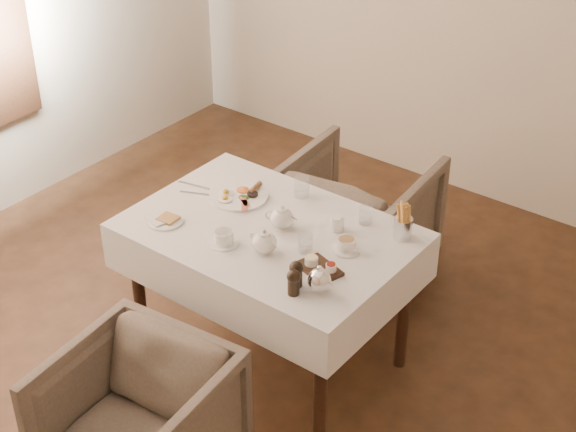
# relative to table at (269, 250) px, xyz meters

# --- Properties ---
(table) EXTENTS (1.28, 0.88, 0.75)m
(table) POSITION_rel_table_xyz_m (0.00, 0.00, 0.00)
(table) COLOR black
(table) RESTS_ON ground
(armchair_near) EXTENTS (0.73, 0.75, 0.62)m
(armchair_near) POSITION_rel_table_xyz_m (0.05, -0.93, -0.33)
(armchair_near) COLOR brown
(armchair_near) RESTS_ON ground
(armchair_far) EXTENTS (0.80, 0.82, 0.69)m
(armchair_far) POSITION_rel_table_xyz_m (-0.08, 0.87, -0.29)
(armchair_far) COLOR brown
(armchair_far) RESTS_ON ground
(breakfast_plate) EXTENTS (0.29, 0.29, 0.04)m
(breakfast_plate) POSITION_rel_table_xyz_m (-0.29, 0.14, 0.13)
(breakfast_plate) COLOR white
(breakfast_plate) RESTS_ON table
(side_plate) EXTENTS (0.18, 0.17, 0.02)m
(side_plate) POSITION_rel_table_xyz_m (-0.43, -0.24, 0.12)
(side_plate) COLOR white
(side_plate) RESTS_ON table
(teapot_centre) EXTENTS (0.18, 0.16, 0.12)m
(teapot_centre) POSITION_rel_table_xyz_m (0.04, 0.04, 0.18)
(teapot_centre) COLOR white
(teapot_centre) RESTS_ON table
(teapot_front) EXTENTS (0.16, 0.12, 0.12)m
(teapot_front) POSITION_rel_table_xyz_m (0.10, -0.16, 0.18)
(teapot_front) COLOR white
(teapot_front) RESTS_ON table
(creamer) EXTENTS (0.06, 0.06, 0.07)m
(creamer) POSITION_rel_table_xyz_m (0.25, 0.18, 0.15)
(creamer) COLOR white
(creamer) RESTS_ON table
(teacup_near) EXTENTS (0.13, 0.13, 0.07)m
(teacup_near) POSITION_rel_table_xyz_m (-0.08, -0.21, 0.15)
(teacup_near) COLOR white
(teacup_near) RESTS_ON table
(teacup_far) EXTENTS (0.12, 0.12, 0.06)m
(teacup_far) POSITION_rel_table_xyz_m (0.38, 0.07, 0.14)
(teacup_far) COLOR white
(teacup_far) RESTS_ON table
(glass_left) EXTENTS (0.08, 0.08, 0.10)m
(glass_left) POSITION_rel_table_xyz_m (-0.06, 0.33, 0.17)
(glass_left) COLOR silver
(glass_left) RESTS_ON table
(glass_mid) EXTENTS (0.07, 0.07, 0.09)m
(glass_mid) POSITION_rel_table_xyz_m (0.24, -0.04, 0.16)
(glass_mid) COLOR silver
(glass_mid) RESTS_ON table
(glass_right) EXTENTS (0.07, 0.07, 0.09)m
(glass_right) POSITION_rel_table_xyz_m (0.32, 0.31, 0.16)
(glass_right) COLOR silver
(glass_right) RESTS_ON table
(condiment_board) EXTENTS (0.22, 0.17, 0.05)m
(condiment_board) POSITION_rel_table_xyz_m (0.37, -0.12, 0.13)
(condiment_board) COLOR black
(condiment_board) RESTS_ON table
(pepper_mill_left) EXTENTS (0.07, 0.07, 0.12)m
(pepper_mill_left) POSITION_rel_table_xyz_m (0.36, -0.27, 0.18)
(pepper_mill_left) COLOR black
(pepper_mill_left) RESTS_ON table
(pepper_mill_right) EXTENTS (0.08, 0.08, 0.12)m
(pepper_mill_right) POSITION_rel_table_xyz_m (0.38, -0.32, 0.17)
(pepper_mill_right) COLOR black
(pepper_mill_right) RESTS_ON table
(silver_pot) EXTENTS (0.13, 0.11, 0.13)m
(silver_pot) POSITION_rel_table_xyz_m (0.45, -0.24, 0.18)
(silver_pot) COLOR white
(silver_pot) RESTS_ON table
(fries_cup) EXTENTS (0.08, 0.08, 0.18)m
(fries_cup) POSITION_rel_table_xyz_m (0.52, 0.31, 0.19)
(fries_cup) COLOR silver
(fries_cup) RESTS_ON table
(cutlery_fork) EXTENTS (0.18, 0.05, 0.00)m
(cutlery_fork) POSITION_rel_table_xyz_m (-0.54, 0.08, 0.12)
(cutlery_fork) COLOR silver
(cutlery_fork) RESTS_ON table
(cutlery_knife) EXTENTS (0.17, 0.08, 0.00)m
(cutlery_knife) POSITION_rel_table_xyz_m (-0.47, 0.03, 0.12)
(cutlery_knife) COLOR silver
(cutlery_knife) RESTS_ON table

